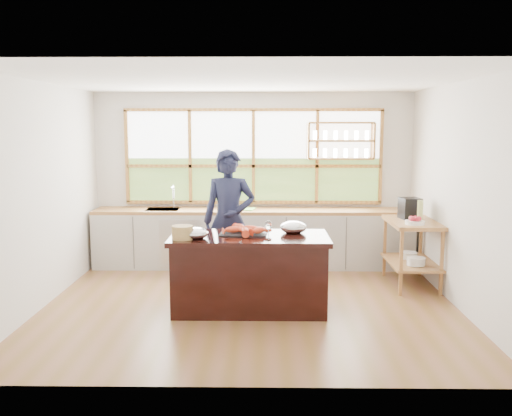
{
  "coord_description": "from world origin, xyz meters",
  "views": [
    {
      "loc": [
        0.17,
        -6.76,
        2.17
      ],
      "look_at": [
        0.07,
        0.15,
        1.18
      ],
      "focal_mm": 40.0,
      "sensor_mm": 36.0,
      "label": 1
    }
  ],
  "objects_px": {
    "cook": "(229,220)",
    "espresso_machine": "(410,208)",
    "island": "(250,273)",
    "wicker_basket": "(182,233)"
  },
  "relations": [
    {
      "from": "island",
      "to": "wicker_basket",
      "type": "bearing_deg",
      "value": -163.21
    },
    {
      "from": "island",
      "to": "cook",
      "type": "relative_size",
      "value": 0.99
    },
    {
      "from": "island",
      "to": "cook",
      "type": "height_order",
      "value": "cook"
    },
    {
      "from": "cook",
      "to": "espresso_machine",
      "type": "distance_m",
      "value": 2.52
    },
    {
      "from": "island",
      "to": "espresso_machine",
      "type": "relative_size",
      "value": 6.35
    },
    {
      "from": "cook",
      "to": "wicker_basket",
      "type": "relative_size",
      "value": 7.76
    },
    {
      "from": "cook",
      "to": "espresso_machine",
      "type": "xyz_separation_m",
      "value": [
        2.48,
        0.42,
        0.11
      ]
    },
    {
      "from": "espresso_machine",
      "to": "cook",
      "type": "bearing_deg",
      "value": -179.25
    },
    {
      "from": "island",
      "to": "wicker_basket",
      "type": "xyz_separation_m",
      "value": [
        -0.76,
        -0.23,
        0.52
      ]
    },
    {
      "from": "island",
      "to": "espresso_machine",
      "type": "bearing_deg",
      "value": 30.11
    }
  ]
}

